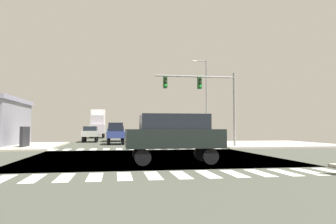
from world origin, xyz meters
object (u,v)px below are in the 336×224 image
suv_nearside_1 (174,134)px  sedan_leading_3 (116,133)px  traffic_signal_mast (204,92)px  pickup_crossing_1 (116,131)px  box_truck_trailing_1 (98,123)px  street_lamp (205,94)px  sedan_middle_4 (90,133)px

suv_nearside_1 → sedan_leading_3: 18.80m
traffic_signal_mast → sedan_leading_3: size_ratio=1.63×
pickup_crossing_1 → box_truck_trailing_1: (-3.00, 15.29, 1.27)m
traffic_signal_mast → sedan_leading_3: bearing=135.1°
traffic_signal_mast → pickup_crossing_1: traffic_signal_mast is taller
street_lamp → sedan_leading_3: bearing=-175.3°
sedan_leading_3 → sedan_middle_4: same height
traffic_signal_mast → suv_nearside_1: (-4.69, -11.23, -3.40)m
sedan_middle_4 → sedan_leading_3: bearing=116.6°
suv_nearside_1 → pickup_crossing_1: bearing=5.9°
sedan_leading_3 → sedan_middle_4: (-3.00, 5.99, 0.00)m
traffic_signal_mast → sedan_leading_3: traffic_signal_mast is taller
street_lamp → box_truck_trailing_1: (-12.78, 21.99, -2.90)m
pickup_crossing_1 → suv_nearside_1: bearing=95.9°
sedan_middle_4 → pickup_crossing_1: bearing=-153.3°
box_truck_trailing_1 → sedan_middle_4: size_ratio=1.67×
traffic_signal_mast → street_lamp: street_lamp is taller
suv_nearside_1 → box_truck_trailing_1: bearing=7.9°
suv_nearside_1 → sedan_leading_3: bearing=8.3°
street_lamp → pickup_crossing_1: (-9.78, 6.69, -4.17)m
street_lamp → suv_nearside_1: street_lamp is taller
sedan_leading_3 → box_truck_trailing_1: box_truck_trailing_1 is taller
suv_nearside_1 → sedan_middle_4: 25.25m
suv_nearside_1 → pickup_crossing_1: 26.24m
pickup_crossing_1 → sedan_middle_4: pickup_crossing_1 is taller
sedan_middle_4 → box_truck_trailing_1: bearing=-90.0°
traffic_signal_mast → street_lamp: bearing=73.8°
suv_nearside_1 → pickup_crossing_1: size_ratio=0.90×
pickup_crossing_1 → street_lamp: bearing=145.6°
traffic_signal_mast → box_truck_trailing_1: bearing=109.0°
street_lamp → suv_nearside_1: (-7.07, -19.41, -4.07)m
sedan_leading_3 → pickup_crossing_1: bearing=-90.0°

